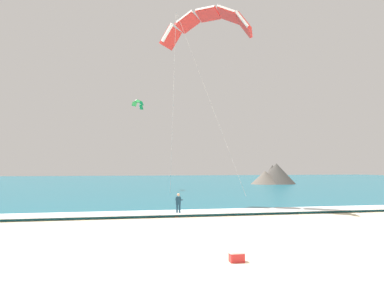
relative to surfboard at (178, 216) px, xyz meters
The scene contains 9 objects.
ground_plane 13.96m from the surfboard, 81.54° to the right, with size 200.00×200.00×0.00m, color beige.
sea 59.52m from the surfboard, 88.02° to the left, with size 200.00×120.00×0.20m, color #146075.
surf_foam 2.12m from the surfboard, 13.18° to the left, with size 200.00×2.85×0.04m, color white.
surfboard is the anchor object (origin of this frame).
kitesurfer 0.91m from the surfboard, 65.72° to the left, with size 0.66×0.65×1.69m.
kite_primary 17.57m from the surfboard, 52.94° to the left, with size 7.76×6.96×16.85m.
kite_distant 32.59m from the surfboard, 92.72° to the left, with size 1.98×3.54×1.37m.
headland_right 51.57m from the surfboard, 58.65° to the left, with size 9.87×9.43×4.36m.
cooler_box 13.76m from the surfboard, 89.77° to the right, with size 0.58×0.38×0.40m.
Camera 1 is at (-6.58, -13.95, 3.69)m, focal length 34.82 mm.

